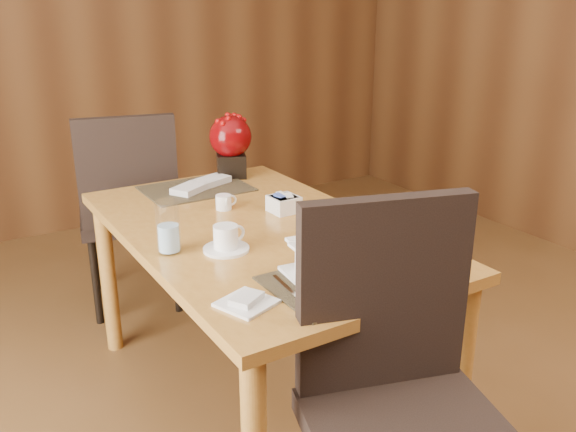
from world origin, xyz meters
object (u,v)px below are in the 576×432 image
bread_plate (247,303)px  berry_decor (231,142)px  soup_setting (340,263)px  near_chair (400,384)px  far_chair (129,203)px  dining_table (257,251)px  coffee_cup (226,240)px  sugar_caddy (284,204)px  creamer_jug (224,202)px  water_glass (168,227)px

bread_plate → berry_decor: bearing=65.2°
bread_plate → soup_setting: bearing=-1.9°
near_chair → far_chair: 1.89m
far_chair → dining_table: bearing=112.5°
soup_setting → coffee_cup: 0.43m
coffee_cup → sugar_caddy: size_ratio=1.46×
berry_decor → far_chair: bearing=137.7°
soup_setting → bread_plate: 0.31m
soup_setting → creamer_jug: 0.77m
soup_setting → bread_plate: soup_setting is taller
soup_setting → water_glass: water_glass is taller
dining_table → far_chair: (-0.17, 1.02, -0.07)m
bread_plate → near_chair: (0.26, -0.35, -0.15)m
water_glass → bread_plate: 0.47m
dining_table → sugar_caddy: sugar_caddy is taller
coffee_cup → near_chair: bearing=-79.2°
creamer_jug → bread_plate: bearing=-110.1°
creamer_jug → near_chair: bearing=-90.7°
dining_table → soup_setting: 0.55m
soup_setting → dining_table: bearing=95.0°
sugar_caddy → near_chair: (-0.23, -0.96, -0.18)m
coffee_cup → soup_setting: bearing=-64.3°
coffee_cup → sugar_caddy: 0.44m
soup_setting → creamer_jug: soup_setting is taller
far_chair → sugar_caddy: bearing=123.4°
bread_plate → near_chair: bearing=-53.2°
bread_plate → water_glass: bearing=95.6°
dining_table → water_glass: size_ratio=8.40×
creamer_jug → coffee_cup: bearing=-113.4°
dining_table → soup_setting: bearing=-91.0°
dining_table → sugar_caddy: 0.23m
coffee_cup → berry_decor: size_ratio=0.53×
coffee_cup → water_glass: (-0.17, 0.08, 0.05)m
dining_table → bread_plate: bearing=-121.2°
water_glass → berry_decor: 0.93m
dining_table → berry_decor: berry_decor is taller
sugar_caddy → creamer_jug: bearing=141.3°
soup_setting → berry_decor: bearing=84.8°
far_chair → berry_decor: bearing=150.7°
bread_plate → far_chair: bearing=84.6°
creamer_jug → far_chair: 0.81m
water_glass → sugar_caddy: (0.54, 0.15, -0.06)m
soup_setting → near_chair: near_chair is taller
bread_plate → far_chair: 1.56m
soup_setting → berry_decor: berry_decor is taller
creamer_jug → sugar_caddy: sugar_caddy is taller
sugar_caddy → berry_decor: berry_decor is taller
creamer_jug → near_chair: near_chair is taller
creamer_jug → bread_plate: size_ratio=0.59×
near_chair → coffee_cup: bearing=117.8°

